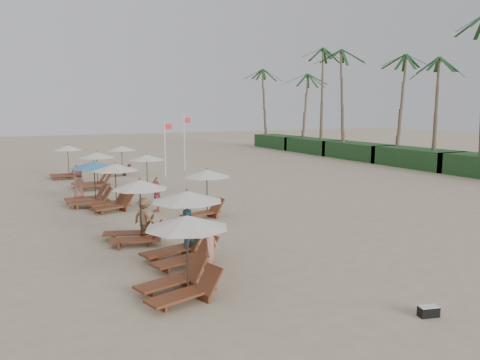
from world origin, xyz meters
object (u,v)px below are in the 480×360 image
lounger_station_3 (112,186)px  inland_station_1 (145,167)px  lounger_station_1 (180,228)px  beachgoer_far_b (79,184)px  lounger_station_6 (65,163)px  beachgoer_far_a (157,196)px  lounger_station_0 (180,256)px  inland_station_2 (120,156)px  lounger_station_4 (90,184)px  duffel_bag (429,311)px  beachgoer_mid_a (186,232)px  flag_pole_near (165,146)px  lounger_station_5 (93,172)px  beachgoer_near (211,251)px  inland_station_0 (204,188)px  beachgoer_mid_b (144,218)px  lounger_station_2 (135,212)px

lounger_station_3 → inland_station_1: lounger_station_3 is taller
inland_station_1 → lounger_station_1: bearing=-101.3°
lounger_station_1 → beachgoer_far_b: bearing=95.7°
inland_station_1 → beachgoer_far_b: bearing=-162.9°
lounger_station_6 → beachgoer_far_a: size_ratio=1.57×
lounger_station_0 → inland_station_2: 24.88m
lounger_station_4 → duffel_bag: (4.95, -17.90, -1.00)m
lounger_station_6 → beachgoer_mid_a: lounger_station_6 is taller
beachgoer_far_a → flag_pole_near: (4.22, 11.48, 1.53)m
lounger_station_0 → lounger_station_5: 19.21m
inland_station_1 → beachgoer_near: size_ratio=1.55×
inland_station_0 → inland_station_2: 16.01m
lounger_station_1 → lounger_station_4: lounger_station_1 is taller
lounger_station_3 → flag_pole_near: 11.83m
lounger_station_3 → beachgoer_mid_b: lounger_station_3 is taller
lounger_station_1 → duffel_bag: bearing=-59.4°
lounger_station_0 → lounger_station_3: bearing=86.3°
lounger_station_1 → lounger_station_3: (-0.23, 9.38, 0.03)m
inland_station_0 → lounger_station_1: bearing=-119.5°
lounger_station_1 → lounger_station_5: bearing=89.7°
lounger_station_0 → lounger_station_2: 5.82m
beachgoer_far_b → lounger_station_5: bearing=-15.3°
flag_pole_near → inland_station_0: bearing=-100.8°
inland_station_1 → flag_pole_near: (3.03, 5.18, 0.83)m
lounger_station_0 → duffel_bag: bearing=-38.5°
inland_station_1 → beachgoer_near: inland_station_1 is taller
lounger_station_5 → flag_pole_near: 6.65m
lounger_station_0 → beachgoer_far_a: (2.68, 10.71, -0.38)m
lounger_station_2 → flag_pole_near: (6.60, 16.38, 1.13)m
duffel_bag → flag_pole_near: size_ratio=0.13×
lounger_station_5 → beachgoer_far_b: bearing=-111.8°
lounger_station_2 → beachgoer_far_a: lounger_station_2 is taller
lounger_station_1 → beachgoer_far_b: 13.05m
beachgoer_far_a → beachgoer_near: bearing=18.2°
inland_station_2 → beachgoer_near: 23.74m
lounger_station_5 → inland_station_2: (2.98, 5.36, 0.38)m
lounger_station_4 → lounger_station_5: 5.35m
lounger_station_4 → flag_pole_near: flag_pole_near is taller
inland_station_1 → flag_pole_near: flag_pole_near is taller
beachgoer_far_b → inland_station_1: bearing=-66.4°
lounger_station_0 → beachgoer_far_a: lounger_station_0 is taller
lounger_station_6 → beachgoer_near: size_ratio=1.44×
inland_station_0 → beachgoer_far_b: 8.55m
lounger_station_4 → lounger_station_2: bearing=-88.1°
lounger_station_2 → inland_station_1: lounger_station_2 is taller
inland_station_2 → beachgoer_mid_b: bearing=-100.2°
lounger_station_3 → lounger_station_2: bearing=-94.3°
lounger_station_4 → lounger_station_6: (0.11, 10.80, 0.01)m
lounger_station_5 → inland_station_1: (2.77, -2.16, 0.40)m
beachgoer_mid_b → duffel_bag: bearing=172.5°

